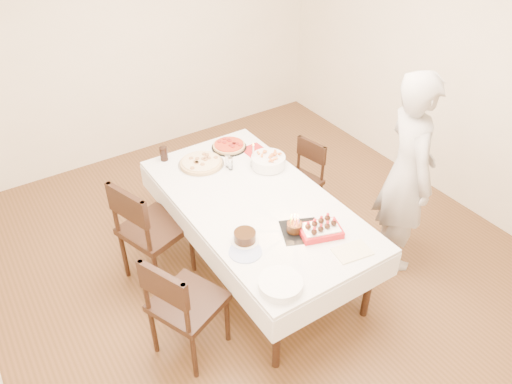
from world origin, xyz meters
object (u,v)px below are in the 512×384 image
chair_right_savory (298,182)px  layer_cake (245,237)px  taper_candle (253,155)px  birthday_cake (295,223)px  dining_table (256,235)px  chair_left_savory (155,229)px  person (407,174)px  pasta_bowl (268,161)px  chair_left_dessert (188,302)px  pizza_white (201,163)px  strawberry_box (320,230)px  cola_glass (164,154)px  pizza_pepperoni (229,146)px

chair_right_savory → layer_cake: layer_cake is taller
taper_candle → birthday_cake: bearing=-103.9°
dining_table → chair_left_savory: chair_left_savory is taller
person → layer_cake: person is taller
person → layer_cake: size_ratio=8.69×
chair_right_savory → pasta_bowl: size_ratio=2.63×
birthday_cake → person: bearing=-3.8°
chair_right_savory → chair_left_dessert: 1.84m
layer_cake → chair_left_dessert: bearing=-171.8°
dining_table → pizza_white: pizza_white is taller
strawberry_box → chair_left_savory: bearing=133.0°
pasta_bowl → cola_glass: (-0.74, 0.62, 0.01)m
person → pasta_bowl: person is taller
pizza_white → chair_left_dessert: bearing=-122.8°
cola_glass → layer_cake: bearing=-88.8°
cola_glass → chair_left_dessert: bearing=-109.6°
chair_left_dessert → layer_cake: 0.62m
person → pizza_pepperoni: (-0.90, 1.39, -0.14)m
pizza_white → pizza_pepperoni: (0.36, 0.12, 0.00)m
layer_cake → dining_table: bearing=47.2°
layer_cake → chair_right_savory: bearing=34.9°
person → pizza_pepperoni: person is taller
cola_glass → strawberry_box: 1.68m
taper_candle → strawberry_box: (-0.08, -1.05, -0.09)m
chair_left_savory → person: person is taller
pizza_white → pasta_bowl: pasta_bowl is taller
pasta_bowl → strawberry_box: (-0.19, -0.97, -0.02)m
taper_candle → layer_cake: bearing=-126.6°
pasta_bowl → birthday_cake: bearing=-111.8°
chair_left_savory → cola_glass: chair_left_savory is taller
chair_left_dessert → person: person is taller
taper_candle → birthday_cake: size_ratio=1.88×
dining_table → strawberry_box: strawberry_box is taller
person → layer_cake: (-1.48, 0.19, -0.11)m
chair_left_dessert → cola_glass: chair_left_dessert is taller
chair_left_savory → person: (1.89, -0.95, 0.39)m
pasta_bowl → chair_left_savory: bearing=178.2°
taper_candle → strawberry_box: bearing=-94.3°
pizza_pepperoni → person: bearing=-57.2°
pizza_white → chair_left_savory: bearing=-153.0°
dining_table → chair_left_savory: bearing=151.8°
pasta_bowl → strawberry_box: bearing=-101.0°
chair_left_dessert → person: size_ratio=0.53×
dining_table → chair_left_dessert: size_ratio=2.20×
layer_cake → birthday_cake: bearing=-16.6°
chair_left_savory → pizza_white: chair_left_savory is taller
pizza_pepperoni → strawberry_box: strawberry_box is taller
strawberry_box → dining_table: bearing=107.1°
pasta_bowl → chair_right_savory: bearing=4.9°
chair_left_dessert → strawberry_box: size_ratio=3.12×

